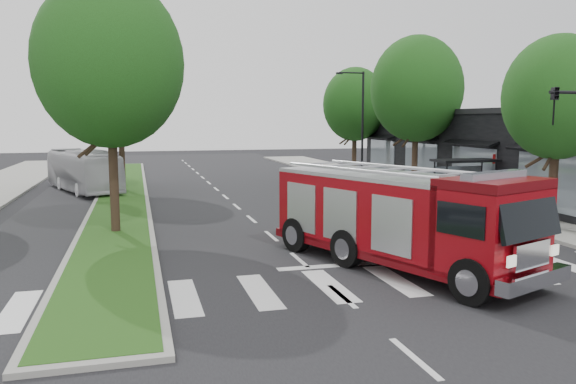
{
  "coord_description": "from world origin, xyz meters",
  "views": [
    {
      "loc": [
        -5.08,
        -17.38,
        4.59
      ],
      "look_at": [
        0.61,
        3.68,
        1.8
      ],
      "focal_mm": 35.0,
      "sensor_mm": 36.0,
      "label": 1
    }
  ],
  "objects": [
    {
      "name": "storefront_row",
      "position": [
        17.0,
        10.0,
        2.5
      ],
      "size": [
        8.0,
        30.0,
        5.0
      ],
      "primitive_type": "cube",
      "color": "black",
      "rests_on": "ground"
    },
    {
      "name": "tree_median_near",
      "position": [
        -6.0,
        6.0,
        6.81
      ],
      "size": [
        5.8,
        5.8,
        10.16
      ],
      "color": "black",
      "rests_on": "ground"
    },
    {
      "name": "bus_shelter",
      "position": [
        11.2,
        8.15,
        2.04
      ],
      "size": [
        3.2,
        1.6,
        2.61
      ],
      "color": "black",
      "rests_on": "ground"
    },
    {
      "name": "tree_right_far",
      "position": [
        11.5,
        24.0,
        5.84
      ],
      "size": [
        5.0,
        5.0,
        8.73
      ],
      "color": "black",
      "rests_on": "ground"
    },
    {
      "name": "tree_median_far",
      "position": [
        -6.0,
        20.0,
        6.49
      ],
      "size": [
        5.6,
        5.6,
        9.72
      ],
      "color": "black",
      "rests_on": "ground"
    },
    {
      "name": "streetlight_right_far",
      "position": [
        10.35,
        20.0,
        4.48
      ],
      "size": [
        2.11,
        0.2,
        8.0
      ],
      "color": "black",
      "rests_on": "ground"
    },
    {
      "name": "median",
      "position": [
        -6.0,
        18.0,
        0.08
      ],
      "size": [
        3.0,
        50.0,
        0.15
      ],
      "color": "gray",
      "rests_on": "ground"
    },
    {
      "name": "fire_engine",
      "position": [
        2.72,
        -1.63,
        1.57
      ],
      "size": [
        6.03,
        9.78,
        3.26
      ],
      "rotation": [
        0.0,
        0.0,
        0.37
      ],
      "color": "#530409",
      "rests_on": "ground"
    },
    {
      "name": "ground",
      "position": [
        0.0,
        0.0,
        0.0
      ],
      "size": [
        140.0,
        140.0,
        0.0
      ],
      "primitive_type": "plane",
      "color": "black",
      "rests_on": "ground"
    },
    {
      "name": "sidewalk_right",
      "position": [
        12.5,
        10.0,
        0.07
      ],
      "size": [
        5.0,
        80.0,
        0.15
      ],
      "primitive_type": "cube",
      "color": "gray",
      "rests_on": "ground"
    },
    {
      "name": "tree_right_near",
      "position": [
        11.5,
        2.0,
        5.51
      ],
      "size": [
        4.4,
        4.4,
        8.05
      ],
      "color": "black",
      "rests_on": "ground"
    },
    {
      "name": "city_bus",
      "position": [
        -8.5,
        21.1,
        1.36
      ],
      "size": [
        5.5,
        9.93,
        2.71
      ],
      "primitive_type": "imported",
      "rotation": [
        0.0,
        0.0,
        0.35
      ],
      "color": "#BABABF",
      "rests_on": "ground"
    },
    {
      "name": "tree_right_mid",
      "position": [
        11.5,
        14.0,
        6.49
      ],
      "size": [
        5.6,
        5.6,
        9.72
      ],
      "color": "black",
      "rests_on": "ground"
    }
  ]
}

